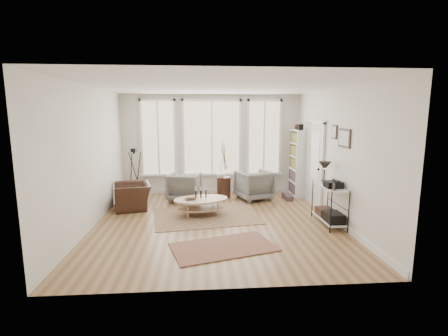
{
  "coord_description": "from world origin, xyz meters",
  "views": [
    {
      "loc": [
        -0.35,
        -6.79,
        2.33
      ],
      "look_at": [
        0.2,
        0.6,
        1.1
      ],
      "focal_mm": 26.0,
      "sensor_mm": 36.0,
      "label": 1
    }
  ],
  "objects": [
    {
      "name": "rug_runner",
      "position": [
        0.04,
        -1.38,
        0.01
      ],
      "size": [
        1.99,
        1.45,
        0.01
      ],
      "primitive_type": "cube",
      "rotation": [
        0.0,
        0.0,
        0.29
      ],
      "color": "maroon",
      "rests_on": "ground"
    },
    {
      "name": "door",
      "position": [
        2.57,
        1.15,
        1.12
      ],
      "size": [
        0.09,
        1.06,
        2.22
      ],
      "color": "silver",
      "rests_on": "ground"
    },
    {
      "name": "side_table",
      "position": [
        0.31,
        2.17,
        0.78
      ],
      "size": [
        0.39,
        0.39,
        1.63
      ],
      "color": "#341D13",
      "rests_on": "ground"
    },
    {
      "name": "low_shelf",
      "position": [
        2.38,
        -0.3,
        0.51
      ],
      "size": [
        0.38,
        1.08,
        1.3
      ],
      "color": "white",
      "rests_on": "ground"
    },
    {
      "name": "bay_window",
      "position": [
        0.0,
        2.71,
        1.61
      ],
      "size": [
        4.14,
        0.12,
        2.24
      ],
      "color": "#DBC384",
      "rests_on": "ground"
    },
    {
      "name": "wall_art",
      "position": [
        2.58,
        -0.27,
        1.88
      ],
      "size": [
        0.04,
        0.88,
        0.44
      ],
      "color": "black",
      "rests_on": "ground"
    },
    {
      "name": "rug_main",
      "position": [
        -0.23,
        0.48,
        0.01
      ],
      "size": [
        2.58,
        2.09,
        0.01
      ],
      "primitive_type": "cube",
      "rotation": [
        0.0,
        0.0,
        0.15
      ],
      "color": "brown",
      "rests_on": "ground"
    },
    {
      "name": "room",
      "position": [
        0.02,
        0.03,
        1.43
      ],
      "size": [
        5.5,
        5.54,
        2.9
      ],
      "color": "#97724B",
      "rests_on": "ground"
    },
    {
      "name": "tripod_camera",
      "position": [
        -2.17,
        2.25,
        0.64
      ],
      "size": [
        0.49,
        0.49,
        1.4
      ],
      "color": "black",
      "rests_on": "ground"
    },
    {
      "name": "bookcase",
      "position": [
        2.44,
        2.23,
        0.96
      ],
      "size": [
        0.31,
        0.85,
        2.06
      ],
      "color": "white",
      "rests_on": "ground"
    },
    {
      "name": "book_stack_far",
      "position": [
        2.05,
        1.65,
        0.07
      ],
      "size": [
        0.2,
        0.24,
        0.15
      ],
      "primitive_type": "cube",
      "rotation": [
        0.0,
        0.0,
        0.09
      ],
      "color": "brown",
      "rests_on": "ground"
    },
    {
      "name": "coffee_table",
      "position": [
        -0.35,
        0.53,
        0.31
      ],
      "size": [
        1.4,
        1.05,
        0.58
      ],
      "color": "tan",
      "rests_on": "ground"
    },
    {
      "name": "book_stack_near",
      "position": [
        2.05,
        1.86,
        0.08
      ],
      "size": [
        0.24,
        0.28,
        0.16
      ],
      "primitive_type": "cube",
      "rotation": [
        0.0,
        0.0,
        0.19
      ],
      "color": "brown",
      "rests_on": "ground"
    },
    {
      "name": "armchair_right",
      "position": [
        1.13,
        1.88,
        0.4
      ],
      "size": [
        1.1,
        1.12,
        0.81
      ],
      "primitive_type": "imported",
      "rotation": [
        0.0,
        0.0,
        3.48
      ],
      "color": "slate",
      "rests_on": "ground"
    },
    {
      "name": "armchair_left",
      "position": [
        -0.78,
        1.91,
        0.38
      ],
      "size": [
        0.97,
        0.99,
        0.76
      ],
      "primitive_type": "imported",
      "rotation": [
        0.0,
        0.0,
        2.94
      ],
      "color": "slate",
      "rests_on": "ground"
    },
    {
      "name": "accent_chair",
      "position": [
        -2.04,
        1.23,
        0.31
      ],
      "size": [
        1.14,
        1.05,
        0.63
      ],
      "primitive_type": "imported",
      "rotation": [
        0.0,
        0.0,
        -1.33
      ],
      "color": "#341D13",
      "rests_on": "ground"
    },
    {
      "name": "vase",
      "position": [
        0.22,
        2.05,
        0.69
      ],
      "size": [
        0.27,
        0.27,
        0.23
      ],
      "primitive_type": "imported",
      "rotation": [
        0.0,
        0.0,
        0.28
      ],
      "color": "silver",
      "rests_on": "side_table"
    }
  ]
}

